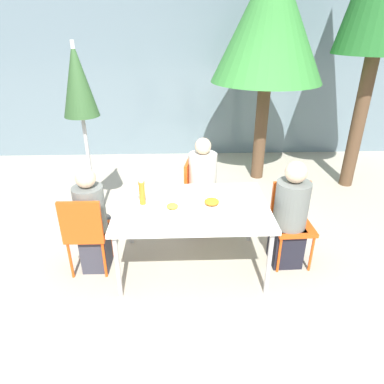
{
  "coord_description": "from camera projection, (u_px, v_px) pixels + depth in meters",
  "views": [
    {
      "loc": [
        -0.11,
        -2.99,
        2.35
      ],
      "look_at": [
        0.0,
        0.0,
        0.88
      ],
      "focal_mm": 32.0,
      "sensor_mm": 36.0,
      "label": 1
    }
  ],
  "objects": [
    {
      "name": "tree_behind_left",
      "position": [
        271.0,
        20.0,
        4.83
      ],
      "size": [
        1.66,
        1.66,
        3.3
      ],
      "color": "brown",
      "rests_on": "ground"
    },
    {
      "name": "person_far",
      "position": [
        202.0,
        188.0,
        4.17
      ],
      "size": [
        0.36,
        0.36,
        1.19
      ],
      "rotation": [
        0.0,
        0.0,
        -1.77
      ],
      "color": "#473D33",
      "rests_on": "ground"
    },
    {
      "name": "closed_umbrella",
      "position": [
        79.0,
        90.0,
        3.76
      ],
      "size": [
        0.4,
        0.4,
        2.21
      ],
      "color": "#333333",
      "rests_on": "ground"
    },
    {
      "name": "person_right",
      "position": [
        290.0,
        218.0,
        3.54
      ],
      "size": [
        0.34,
        0.34,
        1.17
      ],
      "rotation": [
        0.0,
        0.0,
        -3.12
      ],
      "color": "black",
      "rests_on": "ground"
    },
    {
      "name": "chair_right",
      "position": [
        291.0,
        216.0,
        3.63
      ],
      "size": [
        0.41,
        0.41,
        0.88
      ],
      "rotation": [
        0.0,
        0.0,
        -3.12
      ],
      "color": "#E54C14",
      "rests_on": "ground"
    },
    {
      "name": "chair_far",
      "position": [
        197.0,
        189.0,
        4.24
      ],
      "size": [
        0.47,
        0.47,
        0.88
      ],
      "rotation": [
        0.0,
        0.0,
        -1.77
      ],
      "color": "#E54C14",
      "rests_on": "ground"
    },
    {
      "name": "plate_0",
      "position": [
        212.0,
        203.0,
        3.39
      ],
      "size": [
        0.27,
        0.27,
        0.07
      ],
      "color": "white",
      "rests_on": "dining_table"
    },
    {
      "name": "building_facade",
      "position": [
        185.0,
        75.0,
        6.36
      ],
      "size": [
        10.0,
        0.2,
        3.0
      ],
      "color": "slate",
      "rests_on": "ground"
    },
    {
      "name": "bottle",
      "position": [
        142.0,
        193.0,
        3.38
      ],
      "size": [
        0.06,
        0.06,
        0.26
      ],
      "color": "#B7751E",
      "rests_on": "dining_table"
    },
    {
      "name": "salad_bowl",
      "position": [
        241.0,
        220.0,
        3.09
      ],
      "size": [
        0.14,
        0.14,
        0.06
      ],
      "color": "white",
      "rests_on": "dining_table"
    },
    {
      "name": "person_left",
      "position": [
        92.0,
        223.0,
        3.46
      ],
      "size": [
        0.3,
        0.3,
        1.14
      ],
      "rotation": [
        0.0,
        0.0,
        -0.01
      ],
      "color": "#383842",
      "rests_on": "ground"
    },
    {
      "name": "chair_left",
      "position": [
        86.0,
        229.0,
        3.4
      ],
      "size": [
        0.4,
        0.4,
        0.88
      ],
      "rotation": [
        0.0,
        0.0,
        -0.01
      ],
      "color": "#E54C14",
      "rests_on": "ground"
    },
    {
      "name": "drinking_cup",
      "position": [
        135.0,
        196.0,
        3.48
      ],
      "size": [
        0.08,
        0.08,
        0.1
      ],
      "color": "silver",
      "rests_on": "dining_table"
    },
    {
      "name": "plate_1",
      "position": [
        172.0,
        207.0,
        3.32
      ],
      "size": [
        0.2,
        0.2,
        0.06
      ],
      "color": "white",
      "rests_on": "dining_table"
    },
    {
      "name": "dining_table",
      "position": [
        192.0,
        210.0,
        3.42
      ],
      "size": [
        1.52,
        1.03,
        0.73
      ],
      "color": "white",
      "rests_on": "ground"
    },
    {
      "name": "ground_plane",
      "position": [
        192.0,
        265.0,
        3.73
      ],
      "size": [
        24.0,
        24.0,
        0.0
      ],
      "primitive_type": "plane",
      "color": "#B2A893"
    }
  ]
}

